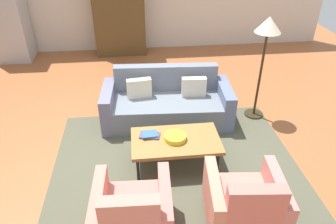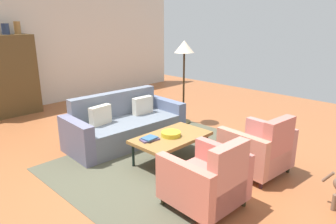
{
  "view_description": "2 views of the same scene",
  "coord_description": "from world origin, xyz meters",
  "px_view_note": "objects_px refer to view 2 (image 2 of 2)",
  "views": [
    {
      "loc": [
        -0.07,
        -3.87,
        3.0
      ],
      "look_at": [
        0.37,
        0.03,
        0.53
      ],
      "focal_mm": 33.82,
      "sensor_mm": 36.0,
      "label": 1
    },
    {
      "loc": [
        -2.78,
        -3.52,
        2.14
      ],
      "look_at": [
        0.53,
        -0.3,
        0.74
      ],
      "focal_mm": 33.02,
      "sensor_mm": 36.0,
      "label": 2
    }
  ],
  "objects_px": {
    "couch": "(124,126)",
    "armchair_left": "(209,181)",
    "cabinet": "(8,76)",
    "vase_round": "(6,29)",
    "armchair_right": "(260,151)",
    "book_stack": "(150,139)",
    "floor_lamp": "(184,54)",
    "vase_small": "(17,28)",
    "coffee_table": "(171,138)",
    "fruit_bowl": "(171,134)"
  },
  "relations": [
    {
      "from": "armchair_right",
      "to": "vase_round",
      "type": "relative_size",
      "value": 3.73
    },
    {
      "from": "armchair_left",
      "to": "cabinet",
      "type": "distance_m",
      "value": 5.51
    },
    {
      "from": "coffee_table",
      "to": "vase_round",
      "type": "height_order",
      "value": "vase_round"
    },
    {
      "from": "coffee_table",
      "to": "vase_small",
      "type": "distance_m",
      "value": 4.6
    },
    {
      "from": "coffee_table",
      "to": "vase_small",
      "type": "relative_size",
      "value": 4.32
    },
    {
      "from": "couch",
      "to": "book_stack",
      "type": "distance_m",
      "value": 1.14
    },
    {
      "from": "coffee_table",
      "to": "floor_lamp",
      "type": "distance_m",
      "value": 2.17
    },
    {
      "from": "armchair_right",
      "to": "book_stack",
      "type": "xyz_separation_m",
      "value": [
        -0.94,
        1.28,
        0.09
      ]
    },
    {
      "from": "couch",
      "to": "armchair_left",
      "type": "relative_size",
      "value": 2.44
    },
    {
      "from": "couch",
      "to": "cabinet",
      "type": "bearing_deg",
      "value": -72.39
    },
    {
      "from": "coffee_table",
      "to": "vase_small",
      "type": "height_order",
      "value": "vase_small"
    },
    {
      "from": "armchair_left",
      "to": "vase_small",
      "type": "relative_size",
      "value": 3.17
    },
    {
      "from": "armchair_right",
      "to": "vase_round",
      "type": "distance_m",
      "value": 5.84
    },
    {
      "from": "couch",
      "to": "fruit_bowl",
      "type": "xyz_separation_m",
      "value": [
        -0.01,
        -1.19,
        0.16
      ]
    },
    {
      "from": "cabinet",
      "to": "vase_small",
      "type": "distance_m",
      "value": 1.1
    },
    {
      "from": "fruit_bowl",
      "to": "couch",
      "type": "bearing_deg",
      "value": 89.32
    },
    {
      "from": "coffee_table",
      "to": "armchair_left",
      "type": "xyz_separation_m",
      "value": [
        -0.6,
        -1.17,
        -0.04
      ]
    },
    {
      "from": "vase_round",
      "to": "book_stack",
      "type": "bearing_deg",
      "value": -85.26
    },
    {
      "from": "couch",
      "to": "coffee_table",
      "type": "xyz_separation_m",
      "value": [
        -0.0,
        -1.19,
        0.09
      ]
    },
    {
      "from": "vase_round",
      "to": "vase_small",
      "type": "distance_m",
      "value": 0.25
    },
    {
      "from": "armchair_right",
      "to": "vase_small",
      "type": "bearing_deg",
      "value": 106.28
    },
    {
      "from": "coffee_table",
      "to": "armchair_right",
      "type": "bearing_deg",
      "value": -63.02
    },
    {
      "from": "armchair_left",
      "to": "floor_lamp",
      "type": "xyz_separation_m",
      "value": [
        2.14,
        2.27,
        1.1
      ]
    },
    {
      "from": "floor_lamp",
      "to": "armchair_right",
      "type": "bearing_deg",
      "value": -112.47
    },
    {
      "from": "couch",
      "to": "armchair_right",
      "type": "distance_m",
      "value": 2.43
    },
    {
      "from": "armchair_left",
      "to": "floor_lamp",
      "type": "height_order",
      "value": "floor_lamp"
    },
    {
      "from": "armchair_left",
      "to": "vase_small",
      "type": "distance_m",
      "value": 5.7
    },
    {
      "from": "armchair_left",
      "to": "floor_lamp",
      "type": "bearing_deg",
      "value": 49.39
    },
    {
      "from": "fruit_bowl",
      "to": "vase_round",
      "type": "xyz_separation_m",
      "value": [
        -0.68,
        4.31,
        1.47
      ]
    },
    {
      "from": "armchair_right",
      "to": "fruit_bowl",
      "type": "height_order",
      "value": "armchair_right"
    },
    {
      "from": "couch",
      "to": "vase_round",
      "type": "relative_size",
      "value": 9.1
    },
    {
      "from": "couch",
      "to": "coffee_table",
      "type": "relative_size",
      "value": 1.79
    },
    {
      "from": "armchair_left",
      "to": "armchair_right",
      "type": "relative_size",
      "value": 1.0
    },
    {
      "from": "armchair_right",
      "to": "vase_round",
      "type": "bearing_deg",
      "value": 108.79
    },
    {
      "from": "coffee_table",
      "to": "vase_round",
      "type": "bearing_deg",
      "value": 99.15
    },
    {
      "from": "cabinet",
      "to": "vase_round",
      "type": "xyz_separation_m",
      "value": [
        0.1,
        -0.0,
        1.02
      ]
    },
    {
      "from": "coffee_table",
      "to": "armchair_right",
      "type": "distance_m",
      "value": 1.31
    },
    {
      "from": "armchair_left",
      "to": "fruit_bowl",
      "type": "distance_m",
      "value": 1.31
    },
    {
      "from": "armchair_left",
      "to": "book_stack",
      "type": "xyz_separation_m",
      "value": [
        0.26,
        1.28,
        0.09
      ]
    },
    {
      "from": "book_stack",
      "to": "cabinet",
      "type": "bearing_deg",
      "value": 96.09
    },
    {
      "from": "fruit_bowl",
      "to": "vase_round",
      "type": "bearing_deg",
      "value": 99.03
    },
    {
      "from": "cabinet",
      "to": "coffee_table",
      "type": "bearing_deg",
      "value": -79.57
    },
    {
      "from": "vase_small",
      "to": "vase_round",
      "type": "bearing_deg",
      "value": 180.0
    },
    {
      "from": "fruit_bowl",
      "to": "vase_round",
      "type": "height_order",
      "value": "vase_round"
    },
    {
      "from": "coffee_table",
      "to": "book_stack",
      "type": "xyz_separation_m",
      "value": [
        -0.35,
        0.11,
        0.06
      ]
    },
    {
      "from": "book_stack",
      "to": "cabinet",
      "type": "height_order",
      "value": "cabinet"
    },
    {
      "from": "floor_lamp",
      "to": "couch",
      "type": "bearing_deg",
      "value": 176.98
    },
    {
      "from": "coffee_table",
      "to": "armchair_left",
      "type": "bearing_deg",
      "value": -117.34
    },
    {
      "from": "floor_lamp",
      "to": "cabinet",
      "type": "bearing_deg",
      "value": 125.98
    },
    {
      "from": "coffee_table",
      "to": "book_stack",
      "type": "height_order",
      "value": "book_stack"
    }
  ]
}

